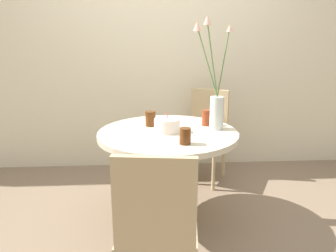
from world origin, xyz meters
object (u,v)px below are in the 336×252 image
(chair_left_flank, at_px, (206,130))
(drink_glass_1, at_px, (185,136))
(chair_right_flank, at_px, (157,225))
(drink_glass_0, at_px, (150,119))
(side_plate, at_px, (163,120))
(drink_glass_2, at_px, (207,118))
(flower_vase, at_px, (215,98))
(birthday_cake, at_px, (167,125))

(chair_left_flank, bearing_deg, drink_glass_1, -78.52)
(chair_left_flank, height_order, chair_right_flank, same)
(chair_right_flank, bearing_deg, drink_glass_0, -81.97)
(side_plate, relative_size, drink_glass_1, 1.77)
(drink_glass_0, xyz_separation_m, drink_glass_2, (0.44, -0.01, 0.00))
(chair_right_flank, xyz_separation_m, flower_vase, (0.46, 0.91, 0.46))
(drink_glass_2, bearing_deg, flower_vase, -71.42)
(chair_left_flank, relative_size, drink_glass_2, 7.32)
(chair_right_flank, xyz_separation_m, drink_glass_1, (0.20, 0.57, 0.28))
(chair_left_flank, xyz_separation_m, drink_glass_0, (-0.54, -0.61, 0.28))
(chair_right_flank, xyz_separation_m, birthday_cake, (0.10, 0.86, 0.27))
(chair_left_flank, height_order, flower_vase, flower_vase)
(chair_left_flank, distance_m, drink_glass_0, 0.87)
(side_plate, distance_m, drink_glass_2, 0.38)
(birthday_cake, distance_m, flower_vase, 0.40)
(chair_right_flank, relative_size, flower_vase, 1.11)
(chair_left_flank, relative_size, flower_vase, 1.11)
(chair_left_flank, xyz_separation_m, drink_glass_2, (-0.11, -0.62, 0.28))
(chair_right_flank, height_order, side_plate, chair_right_flank)
(flower_vase, bearing_deg, drink_glass_0, 165.94)
(drink_glass_0, bearing_deg, drink_glass_2, -0.92)
(chair_right_flank, bearing_deg, side_plate, -86.91)
(chair_right_flank, xyz_separation_m, drink_glass_0, (-0.02, 1.03, 0.28))
(drink_glass_0, bearing_deg, chair_left_flank, 48.47)
(chair_left_flank, xyz_separation_m, flower_vase, (-0.07, -0.73, 0.46))
(chair_left_flank, height_order, birthday_cake, chair_left_flank)
(chair_left_flank, xyz_separation_m, birthday_cake, (-0.43, -0.79, 0.27))
(flower_vase, distance_m, drink_glass_1, 0.46)
(birthday_cake, bearing_deg, chair_left_flank, 61.58)
(side_plate, height_order, drink_glass_1, drink_glass_1)
(flower_vase, distance_m, drink_glass_2, 0.21)
(side_plate, distance_m, drink_glass_1, 0.64)
(birthday_cake, height_order, flower_vase, flower_vase)
(birthday_cake, bearing_deg, drink_glass_0, 124.72)
(drink_glass_0, xyz_separation_m, drink_glass_1, (0.22, -0.46, -0.00))
(flower_vase, distance_m, side_plate, 0.52)
(chair_right_flank, bearing_deg, drink_glass_1, -102.17)
(birthday_cake, xyz_separation_m, flower_vase, (0.35, 0.05, 0.18))
(chair_right_flank, xyz_separation_m, drink_glass_2, (0.42, 1.02, 0.28))
(birthday_cake, bearing_deg, drink_glass_1, -71.17)
(drink_glass_0, relative_size, drink_glass_1, 1.08)
(flower_vase, relative_size, drink_glass_1, 7.56)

